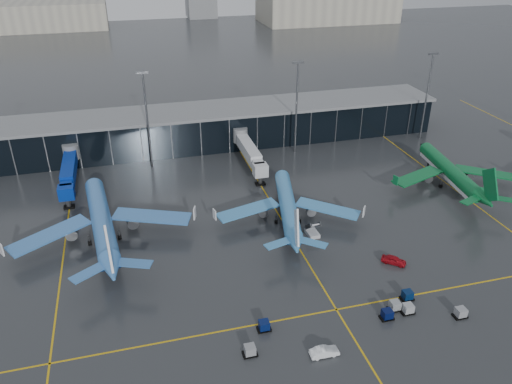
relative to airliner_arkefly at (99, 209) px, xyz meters
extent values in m
plane|color=#282B2D|center=(27.38, -18.00, -6.59)|extent=(600.00, 600.00, 0.00)
cube|color=black|center=(27.38, 44.00, -1.59)|extent=(140.00, 16.00, 10.00)
cube|color=slate|center=(27.38, 44.00, 3.71)|extent=(142.00, 17.00, 0.80)
cylinder|color=#595B60|center=(-7.62, 35.50, -1.39)|extent=(4.00, 4.00, 4.00)
cube|color=navy|center=(-7.62, 22.00, -2.19)|extent=(3.00, 24.00, 3.00)
cylinder|color=#595B60|center=(-7.62, 14.50, -5.29)|extent=(1.00, 1.00, 2.60)
cylinder|color=#595B60|center=(37.38, 35.50, -1.39)|extent=(4.00, 4.00, 4.00)
cube|color=silver|center=(37.38, 22.00, -2.19)|extent=(3.00, 24.00, 3.00)
cylinder|color=#595B60|center=(37.38, 14.50, -5.29)|extent=(1.00, 1.00, 2.60)
cylinder|color=#595B60|center=(12.38, 32.00, 5.91)|extent=(0.50, 0.50, 25.00)
cube|color=#595B60|center=(12.38, 32.00, 18.61)|extent=(3.00, 0.40, 0.60)
cylinder|color=#595B60|center=(52.38, 32.00, 5.91)|extent=(0.50, 0.50, 25.00)
cube|color=#595B60|center=(52.38, 32.00, 18.61)|extent=(3.00, 0.40, 0.60)
cylinder|color=#595B60|center=(92.38, 32.00, 5.91)|extent=(0.50, 0.50, 25.00)
cube|color=#595B60|center=(92.38, 32.00, 18.61)|extent=(3.00, 0.40, 0.60)
cube|color=#B2AD99|center=(147.38, 242.00, 2.41)|extent=(90.00, 42.00, 18.00)
cube|color=#B2AD99|center=(-32.62, 262.00, 1.41)|extent=(70.00, 38.00, 16.00)
cube|color=#B2AD99|center=(67.38, 282.00, 4.41)|extent=(20.00, 20.00, 22.00)
cube|color=gold|center=(-7.62, 2.00, -6.58)|extent=(0.30, 120.00, 0.02)
cube|color=gold|center=(37.38, 2.00, -6.58)|extent=(0.30, 120.00, 0.02)
cube|color=gold|center=(82.38, 2.00, -6.58)|extent=(0.30, 120.00, 0.02)
cube|color=gold|center=(37.38, -33.00, -6.58)|extent=(220.00, 0.30, 0.02)
cube|color=black|center=(46.65, -35.52, -6.41)|extent=(2.20, 1.50, 0.36)
cube|color=gray|center=(46.65, -35.52, -5.64)|extent=(1.60, 1.50, 1.50)
cube|color=black|center=(50.04, -33.68, -6.41)|extent=(2.20, 1.50, 0.36)
cube|color=#051A40|center=(50.04, -33.68, -5.64)|extent=(1.60, 1.50, 1.50)
cube|color=black|center=(48.36, -36.74, -6.41)|extent=(2.20, 1.50, 0.36)
cube|color=#92969A|center=(48.36, -36.74, -5.64)|extent=(1.60, 1.50, 1.50)
cube|color=black|center=(56.14, -39.82, -6.41)|extent=(2.20, 1.50, 0.36)
cube|color=gray|center=(56.14, -39.82, -5.64)|extent=(1.60, 1.50, 1.50)
cube|color=black|center=(24.45, -34.44, -6.41)|extent=(2.20, 1.50, 0.36)
cube|color=#051245|center=(24.45, -34.44, -5.64)|extent=(1.60, 1.50, 1.50)
cube|color=black|center=(21.01, -38.90, -6.41)|extent=(2.20, 1.50, 0.36)
cube|color=gray|center=(21.01, -38.90, -5.64)|extent=(1.60, 1.50, 1.50)
cube|color=black|center=(44.39, -37.11, -6.41)|extent=(2.20, 1.50, 0.36)
cube|color=#040D39|center=(44.39, -37.11, -5.64)|extent=(1.60, 1.50, 1.50)
cube|color=silver|center=(41.62, -10.52, -6.19)|extent=(2.33, 3.29, 0.80)
cube|color=silver|center=(41.62, -10.52, -4.29)|extent=(1.71, 2.90, 2.29)
imported|color=#A90D17|center=(52.93, -23.77, -5.80)|extent=(4.72, 4.41, 1.57)
imported|color=white|center=(31.63, -41.87, -5.86)|extent=(4.43, 1.56, 1.46)
camera|label=1|loc=(7.84, -91.51, 49.39)|focal=35.00mm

